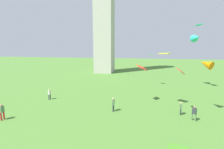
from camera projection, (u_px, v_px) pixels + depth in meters
person_0 at (2, 111)px, 18.75m from camera, size 0.31×0.57×1.83m
person_1 at (113, 104)px, 21.30m from camera, size 0.29×0.55×1.78m
person_2 at (181, 108)px, 20.18m from camera, size 0.28×0.49×1.58m
person_3 at (49, 94)px, 26.19m from camera, size 0.27×0.51×1.64m
person_4 at (194, 112)px, 18.52m from camera, size 0.51×0.43×1.69m
kite_flying_0 at (197, 38)px, 32.58m from camera, size 1.95×2.52×1.71m
kite_flying_1 at (181, 71)px, 20.12m from camera, size 0.94×1.29×0.78m
kite_flying_2 at (206, 64)px, 20.41m from camera, size 1.88×1.92×1.39m
kite_flying_3 at (142, 68)px, 24.16m from camera, size 1.67×1.96×1.04m
kite_flying_4 at (199, 25)px, 30.04m from camera, size 1.12×1.54×0.36m
kite_flying_5 at (151, 55)px, 34.72m from camera, size 1.14×0.91×0.48m
kite_flying_6 at (165, 53)px, 21.78m from camera, size 1.74×1.64×0.18m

